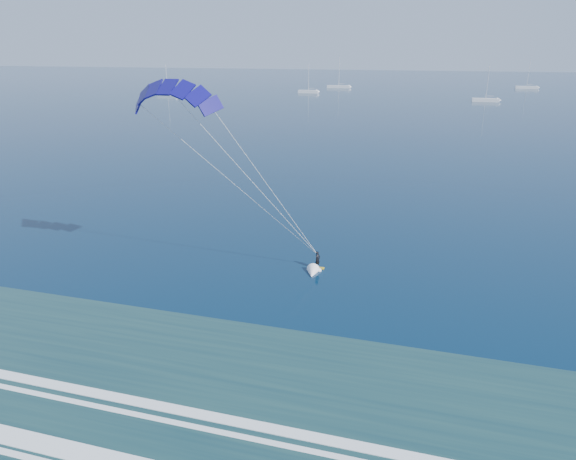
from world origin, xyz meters
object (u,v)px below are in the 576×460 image
(sailboat_0, at_px, (168,94))
(sailboat_2, at_px, (339,87))
(kitesurfer_rig, at_px, (247,176))
(sailboat_3, at_px, (486,100))
(sailboat_1, at_px, (308,91))
(sailboat_4, at_px, (527,87))

(sailboat_0, xyz_separation_m, sailboat_2, (57.70, 58.99, 0.02))
(kitesurfer_rig, height_order, sailboat_3, kitesurfer_rig)
(kitesurfer_rig, height_order, sailboat_1, kitesurfer_rig)
(sailboat_1, distance_m, sailboat_3, 71.09)
(sailboat_1, bearing_deg, sailboat_0, -151.92)
(sailboat_2, height_order, sailboat_4, sailboat_2)
(kitesurfer_rig, relative_size, sailboat_4, 1.28)
(sailboat_0, bearing_deg, sailboat_1, 28.08)
(sailboat_0, distance_m, sailboat_1, 57.58)
(sailboat_0, bearing_deg, sailboat_3, 4.18)
(kitesurfer_rig, bearing_deg, sailboat_2, 98.64)
(sailboat_0, relative_size, sailboat_2, 0.81)
(sailboat_0, xyz_separation_m, sailboat_4, (142.32, 78.42, 0.01))
(sailboat_3, bearing_deg, kitesurfer_rig, -100.51)
(sailboat_1, bearing_deg, sailboat_2, 77.78)
(sailboat_2, height_order, sailboat_3, sailboat_2)
(sailboat_1, relative_size, sailboat_3, 0.94)
(sailboat_0, height_order, sailboat_3, sailboat_3)
(sailboat_1, bearing_deg, sailboat_3, -14.97)
(sailboat_4, bearing_deg, sailboat_0, -151.14)
(sailboat_2, bearing_deg, kitesurfer_rig, -81.36)
(kitesurfer_rig, relative_size, sailboat_2, 1.17)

